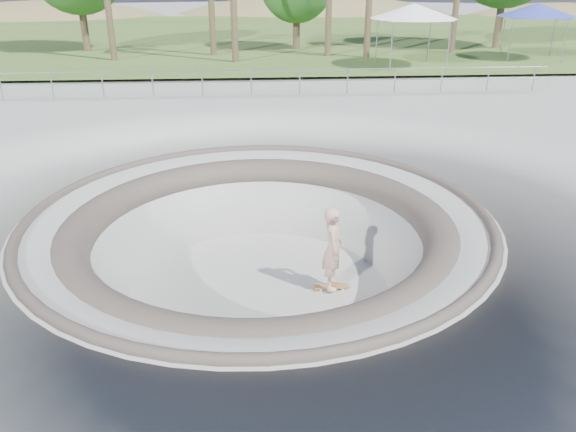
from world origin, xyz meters
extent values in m
plane|color=#A0A09B|center=(0.00, 0.00, 0.00)|extent=(180.00, 180.00, 0.00)
torus|color=#A0A09B|center=(0.00, 0.00, -2.00)|extent=(14.00, 14.00, 4.00)
cylinder|color=#A0A09B|center=(0.00, 0.00, -1.95)|extent=(6.60, 6.60, 0.10)
torus|color=#4F463F|center=(0.00, 0.00, -0.02)|extent=(10.24, 10.24, 0.24)
torus|color=#4F463F|center=(0.00, 0.00, -0.45)|extent=(8.91, 8.91, 0.81)
cube|color=#3B5823|center=(0.00, 34.00, 0.22)|extent=(180.00, 36.00, 0.12)
ellipsoid|color=olive|center=(-22.00, 55.00, -6.44)|extent=(50.40, 36.00, 23.40)
ellipsoid|color=olive|center=(8.00, 60.00, -7.87)|extent=(61.60, 44.00, 28.60)
ellipsoid|color=olive|center=(35.00, 52.00, -5.36)|extent=(42.00, 30.00, 19.50)
cylinder|color=gray|center=(0.00, 12.00, 1.17)|extent=(25.00, 0.05, 0.05)
cylinder|color=gray|center=(0.00, 12.00, 0.72)|extent=(25.00, 0.05, 0.05)
cube|color=#9C6E3E|center=(1.67, -0.11, -1.83)|extent=(0.79, 0.23, 0.02)
cylinder|color=#B8B9BE|center=(1.67, -0.11, -1.86)|extent=(0.04, 0.16, 0.03)
cylinder|color=#B8B9BE|center=(1.67, -0.11, -1.86)|extent=(0.04, 0.16, 0.03)
cylinder|color=beige|center=(1.67, -0.11, -1.87)|extent=(0.06, 0.03, 0.06)
cylinder|color=beige|center=(1.67, -0.11, -1.87)|extent=(0.06, 0.03, 0.06)
cylinder|color=beige|center=(1.67, -0.11, -1.87)|extent=(0.06, 0.03, 0.06)
cylinder|color=beige|center=(1.67, -0.11, -1.87)|extent=(0.06, 0.03, 0.06)
imported|color=tan|center=(1.67, -0.11, -0.83)|extent=(0.56, 0.77, 1.98)
cylinder|color=gray|center=(6.84, 16.56, 1.41)|extent=(0.06, 0.06, 2.27)
cylinder|color=gray|center=(9.73, 16.56, 1.41)|extent=(0.06, 0.06, 2.27)
cylinder|color=gray|center=(6.84, 19.44, 1.41)|extent=(0.06, 0.06, 2.27)
cylinder|color=gray|center=(9.73, 19.44, 1.41)|extent=(0.06, 0.06, 2.27)
cube|color=white|center=(8.29, 18.00, 2.65)|extent=(3.19, 3.19, 0.08)
cone|color=white|center=(8.29, 18.00, 3.01)|extent=(6.12, 6.12, 0.72)
cylinder|color=gray|center=(14.42, 18.85, 1.36)|extent=(0.06, 0.06, 2.16)
cylinder|color=gray|center=(17.17, 18.85, 1.36)|extent=(0.06, 0.06, 2.16)
cylinder|color=gray|center=(14.42, 21.60, 1.36)|extent=(0.06, 0.06, 2.16)
cylinder|color=gray|center=(17.17, 21.60, 1.36)|extent=(0.06, 0.06, 2.16)
cube|color=#303FAE|center=(15.80, 20.22, 2.54)|extent=(3.64, 3.64, 0.08)
cone|color=#303FAE|center=(15.80, 20.22, 2.89)|extent=(5.63, 5.63, 0.69)
cylinder|color=brown|center=(-9.95, 25.30, 2.77)|extent=(0.44, 0.44, 5.19)
cylinder|color=brown|center=(3.00, 25.31, 2.11)|extent=(0.44, 0.44, 3.89)
cylinder|color=brown|center=(15.80, 24.90, 3.10)|extent=(0.44, 0.44, 5.86)
camera|label=1|loc=(-0.16, -11.33, 5.01)|focal=35.00mm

